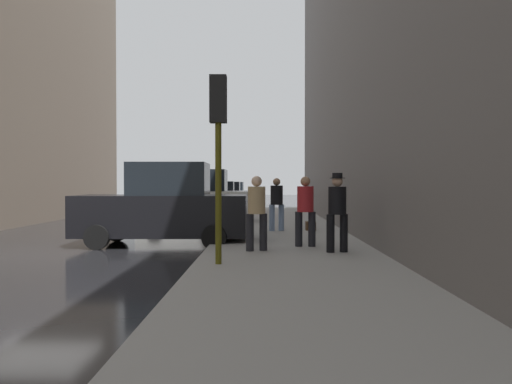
{
  "coord_description": "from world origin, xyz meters",
  "views": [
    {
      "loc": [
        5.35,
        -11.71,
        1.7
      ],
      "look_at": [
        5.1,
        6.48,
        1.37
      ],
      "focal_mm": 35.0,
      "sensor_mm": 36.0,
      "label": 1
    }
  ],
  "objects_px": {
    "fire_hydrant": "(230,226)",
    "traffic_light": "(218,128)",
    "parked_white_van": "(197,199)",
    "duffel_bag": "(311,226)",
    "pedestrian_with_fedora": "(337,208)",
    "parked_gray_coupe": "(230,193)",
    "parked_silver_sedan": "(224,195)",
    "pedestrian_in_jeans": "(277,201)",
    "pedestrian_in_tan_coat": "(257,209)",
    "pedestrian_in_red_jacket": "(305,207)",
    "parked_red_hatchback": "(214,199)",
    "parked_black_suv": "(164,207)"
  },
  "relations": [
    {
      "from": "fire_hydrant",
      "to": "traffic_light",
      "type": "bearing_deg",
      "value": -89.33
    },
    {
      "from": "parked_white_van",
      "to": "duffel_bag",
      "type": "relative_size",
      "value": 10.49
    },
    {
      "from": "parked_white_van",
      "to": "fire_hydrant",
      "type": "distance_m",
      "value": 6.91
    },
    {
      "from": "parked_white_van",
      "to": "fire_hydrant",
      "type": "bearing_deg",
      "value": -74.83
    },
    {
      "from": "fire_hydrant",
      "to": "pedestrian_with_fedora",
      "type": "distance_m",
      "value": 3.73
    },
    {
      "from": "parked_gray_coupe",
      "to": "duffel_bag",
      "type": "height_order",
      "value": "parked_gray_coupe"
    },
    {
      "from": "parked_silver_sedan",
      "to": "pedestrian_in_jeans",
      "type": "relative_size",
      "value": 2.46
    },
    {
      "from": "traffic_light",
      "to": "pedestrian_in_tan_coat",
      "type": "distance_m",
      "value": 2.58
    },
    {
      "from": "parked_silver_sedan",
      "to": "traffic_light",
      "type": "height_order",
      "value": "traffic_light"
    },
    {
      "from": "parked_white_van",
      "to": "pedestrian_with_fedora",
      "type": "relative_size",
      "value": 2.6
    },
    {
      "from": "parked_silver_sedan",
      "to": "pedestrian_with_fedora",
      "type": "height_order",
      "value": "pedestrian_with_fedora"
    },
    {
      "from": "parked_silver_sedan",
      "to": "duffel_bag",
      "type": "bearing_deg",
      "value": -76.6
    },
    {
      "from": "parked_silver_sedan",
      "to": "duffel_bag",
      "type": "height_order",
      "value": "parked_silver_sedan"
    },
    {
      "from": "pedestrian_with_fedora",
      "to": "pedestrian_in_red_jacket",
      "type": "xyz_separation_m",
      "value": [
        -0.63,
        1.01,
        -0.03
      ]
    },
    {
      "from": "fire_hydrant",
      "to": "pedestrian_with_fedora",
      "type": "height_order",
      "value": "pedestrian_with_fedora"
    },
    {
      "from": "pedestrian_in_jeans",
      "to": "fire_hydrant",
      "type": "bearing_deg",
      "value": -119.58
    },
    {
      "from": "fire_hydrant",
      "to": "duffel_bag",
      "type": "xyz_separation_m",
      "value": [
        2.47,
        2.64,
        -0.21
      ]
    },
    {
      "from": "parked_red_hatchback",
      "to": "duffel_bag",
      "type": "distance_m",
      "value": 11.73
    },
    {
      "from": "duffel_bag",
      "to": "fire_hydrant",
      "type": "bearing_deg",
      "value": -133.08
    },
    {
      "from": "pedestrian_in_jeans",
      "to": "pedestrian_in_tan_coat",
      "type": "bearing_deg",
      "value": -97.0
    },
    {
      "from": "fire_hydrant",
      "to": "duffel_bag",
      "type": "distance_m",
      "value": 3.63
    },
    {
      "from": "fire_hydrant",
      "to": "pedestrian_in_tan_coat",
      "type": "height_order",
      "value": "pedestrian_in_tan_coat"
    },
    {
      "from": "pedestrian_in_tan_coat",
      "to": "parked_gray_coupe",
      "type": "bearing_deg",
      "value": 95.01
    },
    {
      "from": "parked_gray_coupe",
      "to": "pedestrian_with_fedora",
      "type": "distance_m",
      "value": 29.73
    },
    {
      "from": "fire_hydrant",
      "to": "pedestrian_in_jeans",
      "type": "bearing_deg",
      "value": 60.42
    },
    {
      "from": "pedestrian_in_red_jacket",
      "to": "fire_hydrant",
      "type": "bearing_deg",
      "value": 140.1
    },
    {
      "from": "parked_gray_coupe",
      "to": "pedestrian_in_tan_coat",
      "type": "height_order",
      "value": "pedestrian_in_tan_coat"
    },
    {
      "from": "parked_black_suv",
      "to": "fire_hydrant",
      "type": "relative_size",
      "value": 6.56
    },
    {
      "from": "pedestrian_in_jeans",
      "to": "pedestrian_in_red_jacket",
      "type": "xyz_separation_m",
      "value": [
        0.59,
        -3.99,
        0.0
      ]
    },
    {
      "from": "parked_red_hatchback",
      "to": "parked_silver_sedan",
      "type": "height_order",
      "value": "same"
    },
    {
      "from": "parked_red_hatchback",
      "to": "traffic_light",
      "type": "xyz_separation_m",
      "value": [
        1.85,
        -17.82,
        1.91
      ]
    },
    {
      "from": "parked_silver_sedan",
      "to": "parked_gray_coupe",
      "type": "height_order",
      "value": "same"
    },
    {
      "from": "parked_red_hatchback",
      "to": "duffel_bag",
      "type": "height_order",
      "value": "parked_red_hatchback"
    },
    {
      "from": "parked_black_suv",
      "to": "parked_red_hatchback",
      "type": "bearing_deg",
      "value": 90.0
    },
    {
      "from": "pedestrian_in_jeans",
      "to": "traffic_light",
      "type": "bearing_deg",
      "value": -101.04
    },
    {
      "from": "pedestrian_with_fedora",
      "to": "pedestrian_in_tan_coat",
      "type": "relative_size",
      "value": 1.04
    },
    {
      "from": "parked_red_hatchback",
      "to": "traffic_light",
      "type": "relative_size",
      "value": 1.18
    },
    {
      "from": "parked_silver_sedan",
      "to": "duffel_bag",
      "type": "relative_size",
      "value": 9.55
    },
    {
      "from": "fire_hydrant",
      "to": "traffic_light",
      "type": "height_order",
      "value": "traffic_light"
    },
    {
      "from": "fire_hydrant",
      "to": "parked_gray_coupe",
      "type": "bearing_deg",
      "value": 93.85
    },
    {
      "from": "parked_black_suv",
      "to": "duffel_bag",
      "type": "relative_size",
      "value": 10.5
    },
    {
      "from": "parked_white_van",
      "to": "pedestrian_in_jeans",
      "type": "relative_size",
      "value": 2.7
    },
    {
      "from": "pedestrian_with_fedora",
      "to": "duffel_bag",
      "type": "height_order",
      "value": "pedestrian_with_fedora"
    },
    {
      "from": "parked_black_suv",
      "to": "pedestrian_in_red_jacket",
      "type": "relative_size",
      "value": 2.7
    },
    {
      "from": "fire_hydrant",
      "to": "pedestrian_in_red_jacket",
      "type": "xyz_separation_m",
      "value": [
        1.94,
        -1.62,
        0.61
      ]
    },
    {
      "from": "pedestrian_in_tan_coat",
      "to": "pedestrian_in_jeans",
      "type": "distance_m",
      "value": 4.83
    },
    {
      "from": "fire_hydrant",
      "to": "pedestrian_in_red_jacket",
      "type": "distance_m",
      "value": 2.6
    },
    {
      "from": "parked_black_suv",
      "to": "parked_white_van",
      "type": "distance_m",
      "value": 6.89
    },
    {
      "from": "traffic_light",
      "to": "pedestrian_with_fedora",
      "type": "bearing_deg",
      "value": 33.18
    },
    {
      "from": "parked_black_suv",
      "to": "pedestrian_in_red_jacket",
      "type": "distance_m",
      "value": 3.99
    }
  ]
}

